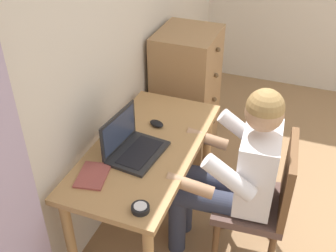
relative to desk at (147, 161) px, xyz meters
name	(u,v)px	position (x,y,z in m)	size (l,w,h in m)	color
wall_back	(110,33)	(0.33, 0.36, 0.64)	(4.80, 0.05, 2.50)	beige
desk	(147,161)	(0.00, 0.00, 0.00)	(1.18, 0.59, 0.73)	tan
dresser	(186,94)	(0.99, 0.08, -0.08)	(0.51, 0.48, 1.06)	#9E754C
chair	(263,199)	(0.06, -0.71, -0.12)	(0.45, 0.43, 0.88)	brown
person_seated	(235,169)	(0.04, -0.53, 0.06)	(0.55, 0.60, 1.20)	#33384C
laptop	(132,145)	(-0.09, 0.05, 0.16)	(0.36, 0.28, 0.24)	#232326
computer_mouse	(157,124)	(0.21, 0.02, 0.13)	(0.06, 0.10, 0.03)	black
desk_clock	(140,208)	(-0.49, -0.18, 0.13)	(0.09, 0.09, 0.03)	black
notebook_pad	(93,175)	(-0.35, 0.16, 0.12)	(0.21, 0.15, 0.01)	#994742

